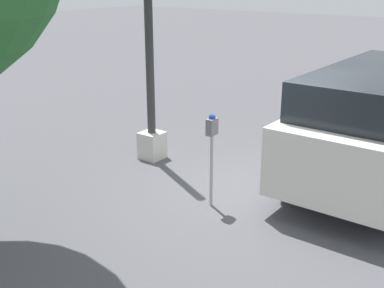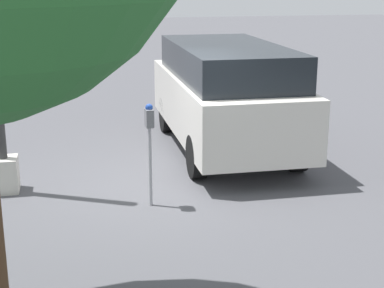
# 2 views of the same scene
# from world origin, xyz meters

# --- Properties ---
(ground_plane) EXTENTS (80.00, 80.00, 0.00)m
(ground_plane) POSITION_xyz_m (0.00, 0.00, 0.00)
(ground_plane) COLOR #4C4C51
(parking_meter_near) EXTENTS (0.20, 0.12, 1.54)m
(parking_meter_near) POSITION_xyz_m (-0.76, 0.36, 1.13)
(parking_meter_near) COLOR #9E9EA3
(parking_meter_near) RESTS_ON ground
(parked_van) EXTENTS (5.07, 2.05, 2.06)m
(parked_van) POSITION_xyz_m (1.85, -1.47, 1.13)
(parked_van) COLOR beige
(parked_van) RESTS_ON ground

